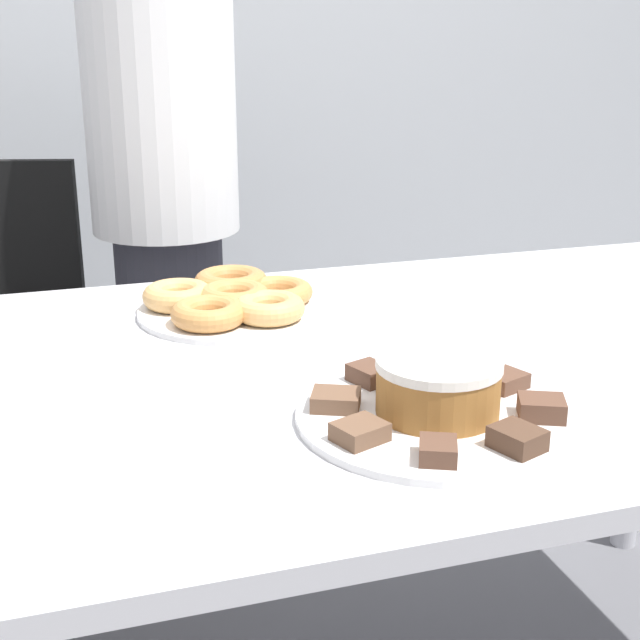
{
  "coord_description": "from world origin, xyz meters",
  "views": [
    {
      "loc": [
        -0.38,
        -1.16,
        1.21
      ],
      "look_at": [
        -0.02,
        0.01,
        0.8
      ],
      "focal_mm": 50.0,
      "sensor_mm": 36.0,
      "label": 1
    }
  ],
  "objects_px": {
    "plate_cake": "(437,416)",
    "person_standing": "(166,206)",
    "plate_donuts": "(234,311)",
    "frosted_cake": "(438,386)"
  },
  "relations": [
    {
      "from": "plate_cake",
      "to": "person_standing",
      "type": "bearing_deg",
      "value": 99.16
    },
    {
      "from": "plate_cake",
      "to": "plate_donuts",
      "type": "relative_size",
      "value": 1.08
    },
    {
      "from": "frosted_cake",
      "to": "plate_cake",
      "type": "bearing_deg",
      "value": -90.0
    },
    {
      "from": "person_standing",
      "to": "frosted_cake",
      "type": "xyz_separation_m",
      "value": [
        0.18,
        -1.09,
        -0.03
      ]
    },
    {
      "from": "person_standing",
      "to": "frosted_cake",
      "type": "bearing_deg",
      "value": -80.84
    },
    {
      "from": "plate_cake",
      "to": "plate_donuts",
      "type": "distance_m",
      "value": 0.51
    },
    {
      "from": "plate_cake",
      "to": "plate_donuts",
      "type": "height_order",
      "value": "same"
    },
    {
      "from": "person_standing",
      "to": "plate_donuts",
      "type": "height_order",
      "value": "person_standing"
    },
    {
      "from": "person_standing",
      "to": "plate_cake",
      "type": "bearing_deg",
      "value": -80.84
    },
    {
      "from": "plate_cake",
      "to": "frosted_cake",
      "type": "xyz_separation_m",
      "value": [
        0.0,
        0.0,
        0.04
      ]
    }
  ]
}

